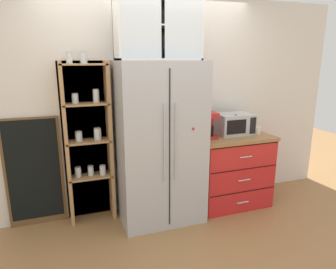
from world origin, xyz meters
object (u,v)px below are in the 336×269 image
coffee_maker (208,125)px  mug_cream (257,130)px  refrigerator (160,143)px  microwave (234,124)px  mug_navy (231,131)px  bottle_amber (235,127)px  chalkboard_menu (34,172)px

coffee_maker → mug_cream: coffee_maker is taller
refrigerator → coffee_maker: refrigerator is taller
microwave → coffee_maker: size_ratio=1.42×
coffee_maker → mug_navy: size_ratio=2.55×
microwave → mug_navy: bearing=-157.1°
refrigerator → microwave: bearing=4.4°
coffee_maker → refrigerator: bearing=-176.7°
bottle_amber → chalkboard_menu: chalkboard_menu is taller
refrigerator → coffee_maker: (0.62, 0.04, 0.16)m
mug_cream → chalkboard_menu: chalkboard_menu is taller
refrigerator → mug_navy: bearing=3.6°
mug_navy → bottle_amber: size_ratio=0.46×
coffee_maker → chalkboard_menu: bearing=172.2°
mug_navy → chalkboard_menu: (-2.32, 0.24, -0.33)m
mug_navy → chalkboard_menu: size_ratio=0.10×
mug_cream → mug_navy: 0.34m
microwave → chalkboard_menu: (-2.36, 0.23, -0.42)m
microwave → mug_navy: size_ratio=3.62×
chalkboard_menu → mug_cream: bearing=-6.9°
coffee_maker → bottle_amber: 0.35m
coffee_maker → mug_cream: 0.69m
refrigerator → mug_cream: 1.29m
microwave → coffee_maker: bearing=-173.8°
microwave → mug_cream: microwave is taller
microwave → mug_navy: microwave is taller
microwave → chalkboard_menu: 2.40m
refrigerator → chalkboard_menu: refrigerator is taller
microwave → coffee_maker: coffee_maker is taller
coffee_maker → chalkboard_menu: size_ratio=0.25×
refrigerator → mug_cream: bearing=-0.6°
mug_navy → chalkboard_menu: 2.35m
coffee_maker → mug_cream: (0.67, -0.05, -0.11)m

